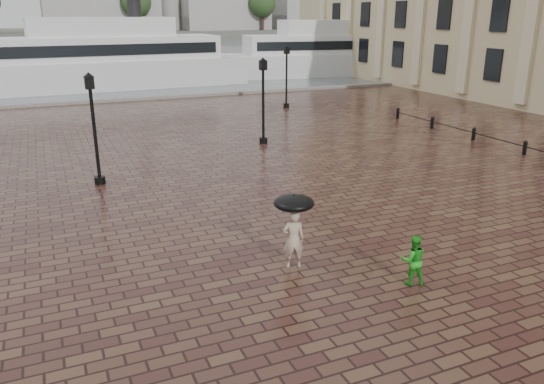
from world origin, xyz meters
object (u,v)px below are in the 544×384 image
Objects in this scene: street_lamps at (165,96)px; ferry_near at (104,59)px; adult_pedestrian at (293,239)px; child_pedestrian at (413,260)px; ferry_far at (334,53)px.

ferry_near is (-0.50, 23.37, 0.30)m from street_lamps.
ferry_near reaches higher than adult_pedestrian.
street_lamps is 15.82× the size of child_pedestrian.
street_lamps is 17.65m from adult_pedestrian.
ferry_far is (25.29, 1.26, -0.15)m from ferry_near.
street_lamps is 0.83× the size of ferry_far.
child_pedestrian is 43.15m from ferry_near.
ferry_far reaches higher than street_lamps.
street_lamps is 0.80× the size of ferry_near.
adult_pedestrian is 0.07× the size of ferry_far.
adult_pedestrian is 40.99m from ferry_near.
child_pedestrian is 0.05× the size of ferry_near.
adult_pedestrian is 1.24× the size of child_pedestrian.
ferry_near is at bearing 91.24° from street_lamps.
child_pedestrian is 49.84m from ferry_far.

